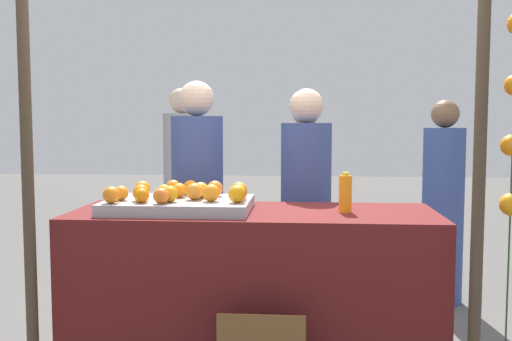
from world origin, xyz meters
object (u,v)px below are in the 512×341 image
at_px(stall_counter, 254,297).
at_px(vendor_left, 198,219).
at_px(juice_bottle, 345,193).
at_px(vendor_right, 306,223).
at_px(orange_1, 111,195).
at_px(orange_0, 194,191).

bearing_deg(stall_counter, vendor_left, 122.47).
height_order(juice_bottle, vendor_right, vendor_right).
xyz_separation_m(orange_1, juice_bottle, (1.17, 0.20, -0.00)).
bearing_deg(juice_bottle, stall_counter, 178.26).
distance_m(stall_counter, vendor_left, 0.84).
relative_size(orange_0, vendor_left, 0.05).
bearing_deg(juice_bottle, vendor_left, 143.07).
relative_size(stall_counter, juice_bottle, 9.18).
height_order(orange_1, juice_bottle, juice_bottle).
height_order(orange_1, vendor_right, vendor_right).
bearing_deg(orange_1, juice_bottle, 9.48).
xyz_separation_m(orange_1, vendor_right, (0.97, 0.90, -0.28)).
bearing_deg(orange_0, vendor_right, 51.37).
xyz_separation_m(stall_counter, orange_1, (-0.70, -0.21, 0.57)).
distance_m(stall_counter, orange_0, 0.65).
xyz_separation_m(vendor_left, vendor_right, (0.70, 0.03, -0.02)).
distance_m(stall_counter, juice_bottle, 0.74).
bearing_deg(stall_counter, orange_0, -171.71).
xyz_separation_m(orange_0, orange_1, (-0.39, -0.17, -0.00)).
height_order(vendor_left, vendor_right, vendor_left).
bearing_deg(orange_1, vendor_right, 42.66).
distance_m(orange_1, vendor_left, 0.95).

